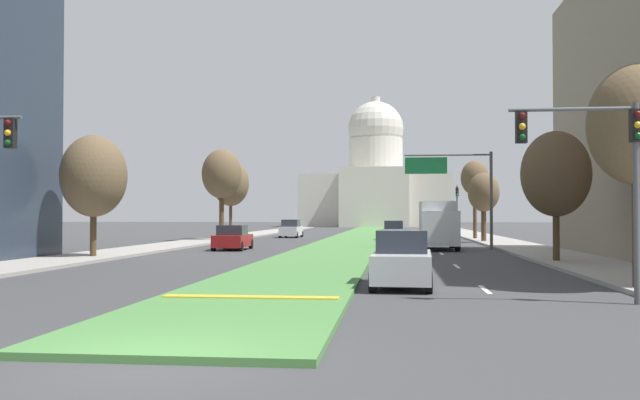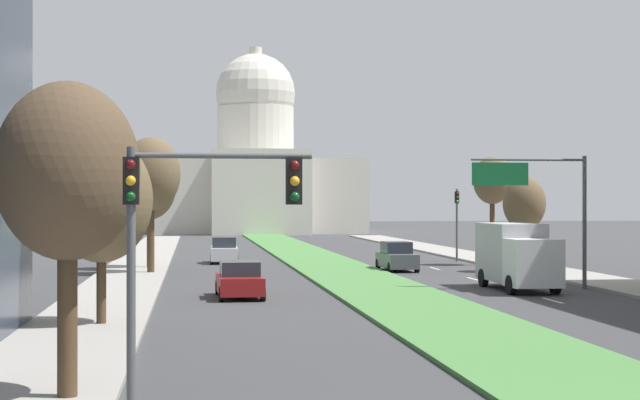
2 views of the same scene
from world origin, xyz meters
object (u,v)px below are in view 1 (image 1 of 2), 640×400
object	(u,v)px
overhead_guide_sign	(458,179)
street_tree_right_near	(637,126)
street_tree_left_mid	(94,176)
capitol_building	(376,185)
box_truck_delivery	(438,224)
street_tree_right_mid	(556,174)
sedan_far_horizon	(291,229)
traffic_light_near_right	(602,157)
sedan_midblock	(233,238)
street_tree_left_distant	(231,184)
street_tree_left_far	(222,174)
street_tree_right_distant	(475,179)
sedan_lead_stopped	(402,260)
traffic_light_far_right	(457,205)
street_tree_right_far	(484,193)
sedan_distant	(393,232)

from	to	relation	value
overhead_guide_sign	street_tree_right_near	world-z (taller)	street_tree_right_near
street_tree_left_mid	street_tree_right_near	bearing A→B (deg)	-29.20
capitol_building	street_tree_right_near	distance (m)	118.16
overhead_guide_sign	box_truck_delivery	xyz separation A→B (m)	(-1.29, -0.06, -2.98)
street_tree_right_mid	sedan_far_horizon	world-z (taller)	street_tree_right_mid
traffic_light_near_right	sedan_midblock	world-z (taller)	traffic_light_near_right
street_tree_left_distant	street_tree_right_mid	bearing A→B (deg)	-52.41
street_tree_left_far	street_tree_right_distant	size ratio (longest dim) A/B	1.10
sedan_lead_stopped	traffic_light_far_right	bearing A→B (deg)	82.73
street_tree_left_distant	box_truck_delivery	bearing A→B (deg)	-42.98
overhead_guide_sign	street_tree_right_near	distance (m)	24.96
street_tree_right_mid	sedan_far_horizon	bearing A→B (deg)	116.94
street_tree_right_far	sedan_midblock	bearing A→B (deg)	-142.51
traffic_light_far_right	street_tree_right_far	world-z (taller)	street_tree_right_far
capitol_building	street_tree_right_far	size ratio (longest dim) A/B	5.08
street_tree_right_near	street_tree_right_distant	xyz separation A→B (m)	(0.13, 42.77, 0.66)
traffic_light_near_right	overhead_guide_sign	size ratio (longest dim) A/B	0.80
sedan_far_horizon	box_truck_delivery	distance (m)	26.37
overhead_guide_sign	sedan_midblock	size ratio (longest dim) A/B	1.50
street_tree_right_mid	street_tree_left_distant	xyz separation A→B (m)	(-22.95, 29.81, 1.04)
overhead_guide_sign	sedan_midblock	world-z (taller)	overhead_guide_sign
street_tree_left_far	overhead_guide_sign	bearing A→B (deg)	-32.70
street_tree_left_far	sedan_midblock	bearing A→B (deg)	-72.84
sedan_midblock	street_tree_left_mid	bearing A→B (deg)	-117.71
street_tree_right_near	sedan_midblock	xyz separation A→B (m)	(-17.81, 22.53, -4.21)
street_tree_right_far	sedan_distant	xyz separation A→B (m)	(-7.43, 2.14, -3.28)
capitol_building	street_tree_right_mid	size ratio (longest dim) A/B	4.70
street_tree_right_near	street_tree_left_far	size ratio (longest dim) A/B	0.85
street_tree_right_distant	sedan_far_horizon	world-z (taller)	street_tree_right_distant
traffic_light_far_right	sedan_distant	world-z (taller)	traffic_light_far_right
street_tree_left_distant	street_tree_right_distant	bearing A→B (deg)	2.67
sedan_far_horizon	street_tree_right_mid	bearing A→B (deg)	-63.06
street_tree_right_near	street_tree_left_mid	distance (m)	26.26
street_tree_right_mid	street_tree_left_far	distance (m)	33.93
capitol_building	traffic_light_near_right	bearing A→B (deg)	-85.70
street_tree_left_far	street_tree_left_distant	world-z (taller)	street_tree_left_far
street_tree_left_mid	street_tree_right_distant	size ratio (longest dim) A/B	0.89
street_tree_right_near	street_tree_right_far	distance (m)	36.27
overhead_guide_sign	sedan_distant	bearing A→B (deg)	107.43
street_tree_left_distant	sedan_far_horizon	size ratio (longest dim) A/B	1.72
traffic_light_near_right	street_tree_right_far	world-z (taller)	street_tree_right_far
traffic_light_near_right	street_tree_left_distant	bearing A→B (deg)	114.80
overhead_guide_sign	street_tree_right_distant	size ratio (longest dim) A/B	0.89
street_tree_left_far	street_tree_left_distant	bearing A→B (deg)	93.81
overhead_guide_sign	sedan_lead_stopped	xyz separation A→B (m)	(-3.96, -24.15, -3.82)
capitol_building	street_tree_left_distant	xyz separation A→B (m)	(-11.61, -75.89, -3.21)
sedan_far_horizon	overhead_guide_sign	bearing A→B (deg)	-57.11
sedan_far_horizon	street_tree_right_far	bearing A→B (deg)	-32.09
street_tree_left_mid	traffic_light_near_right	bearing A→B (deg)	-37.12
overhead_guide_sign	street_tree_right_near	xyz separation A→B (m)	(3.07, -24.77, 0.32)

